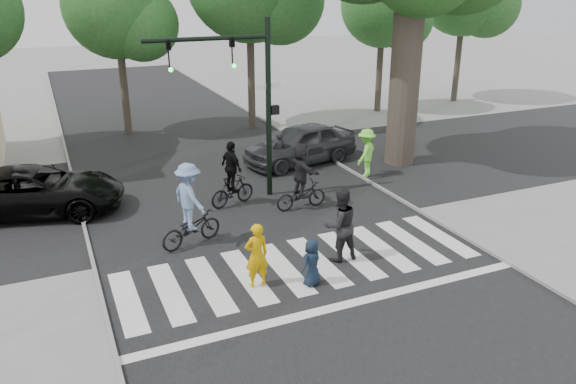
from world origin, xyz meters
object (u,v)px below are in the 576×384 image
object	(u,v)px
cyclist_left	(190,210)
car_grey	(300,144)
traffic_signal	(244,85)
cyclist_mid	(232,180)
pedestrian_adult	(340,225)
cyclist_right	(301,180)
car_suv	(34,191)
pedestrian_woman	(257,255)
pedestrian_child	(312,262)

from	to	relation	value
cyclist_left	car_grey	world-z (taller)	cyclist_left
traffic_signal	cyclist_mid	distance (m)	3.10
traffic_signal	car_grey	xyz separation A→B (m)	(3.36, 2.86, -3.08)
pedestrian_adult	cyclist_right	world-z (taller)	cyclist_right
cyclist_right	car_suv	size ratio (longest dim) A/B	0.41
car_grey	traffic_signal	bearing A→B (deg)	-60.78
cyclist_right	car_suv	world-z (taller)	cyclist_right
pedestrian_woman	car_grey	xyz separation A→B (m)	(5.16, 8.59, -0.01)
cyclist_right	car_grey	bearing A→B (deg)	65.38
cyclist_mid	cyclist_right	distance (m)	2.30
car_grey	cyclist_left	bearing A→B (deg)	-57.94
cyclist_left	cyclist_mid	xyz separation A→B (m)	(2.03, 2.40, -0.15)
pedestrian_adult	cyclist_left	bearing A→B (deg)	-38.45
car_suv	cyclist_mid	bearing A→B (deg)	-93.15
pedestrian_child	cyclist_left	bearing A→B (deg)	-82.86
pedestrian_child	car_suv	world-z (taller)	car_suv
traffic_signal	pedestrian_adult	distance (m)	6.09
traffic_signal	cyclist_right	distance (m)	3.57
cyclist_left	cyclist_right	xyz separation A→B (m)	(3.99, 1.21, -0.05)
pedestrian_child	car_grey	xyz separation A→B (m)	(3.91, 9.08, 0.21)
pedestrian_woman	pedestrian_adult	distance (m)	2.56
pedestrian_woman	pedestrian_child	distance (m)	1.36
cyclist_right	cyclist_mid	bearing A→B (deg)	148.86
traffic_signal	cyclist_right	size ratio (longest dim) A/B	2.69
pedestrian_woman	car_grey	world-z (taller)	pedestrian_woman
car_suv	pedestrian_woman	bearing A→B (deg)	-131.77
cyclist_right	cyclist_left	bearing A→B (deg)	-163.12
traffic_signal	pedestrian_child	size ratio (longest dim) A/B	4.88
traffic_signal	pedestrian_adult	xyz separation A→B (m)	(0.72, -5.31, -2.89)
pedestrian_woman	cyclist_mid	xyz separation A→B (m)	(1.15, 5.32, 0.07)
pedestrian_woman	car_suv	size ratio (longest dim) A/B	0.30
cyclist_left	car_suv	size ratio (longest dim) A/B	0.44
cyclist_left	car_grey	size ratio (longest dim) A/B	0.50
pedestrian_woman	cyclist_mid	size ratio (longest dim) A/B	0.76
pedestrian_woman	pedestrian_adult	world-z (taller)	pedestrian_adult
pedestrian_woman	cyclist_mid	world-z (taller)	cyclist_mid
pedestrian_woman	car_grey	bearing A→B (deg)	-123.57
cyclist_mid	car_grey	xyz separation A→B (m)	(4.01, 3.28, -0.08)
pedestrian_woman	pedestrian_child	size ratio (longest dim) A/B	1.36
traffic_signal	cyclist_mid	world-z (taller)	traffic_signal
pedestrian_woman	car_suv	world-z (taller)	pedestrian_woman
pedestrian_woman	pedestrian_child	xyz separation A→B (m)	(1.25, -0.49, -0.22)
pedestrian_child	traffic_signal	bearing A→B (deg)	-119.95
pedestrian_child	cyclist_mid	distance (m)	5.81
cyclist_left	cyclist_right	bearing A→B (deg)	16.88
pedestrian_woman	car_suv	bearing A→B (deg)	-58.52
traffic_signal	pedestrian_adult	world-z (taller)	traffic_signal
traffic_signal	cyclist_right	bearing A→B (deg)	-50.78
traffic_signal	pedestrian_woman	xyz separation A→B (m)	(-1.80, -5.74, -3.07)
pedestrian_adult	car_grey	distance (m)	8.59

